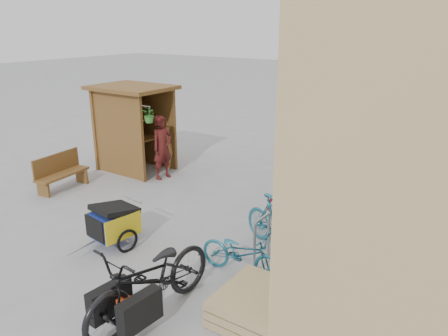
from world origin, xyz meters
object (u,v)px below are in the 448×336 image
Objects in this scene: bike_3 at (307,200)px; shopping_carts at (396,152)px; child_trailer at (113,222)px; person_kiosk at (162,147)px; bike_1 at (278,224)px; cargo_bike at (151,280)px; bench at (60,171)px; kiosk at (131,116)px; bike_6 at (338,175)px; bike_7 at (353,170)px; bike_4 at (329,187)px; bike_2 at (305,207)px; bike_5 at (322,184)px; bike_0 at (242,253)px; pallet_stack at (256,305)px.

shopping_carts is at bearing -4.02° from bike_3.
child_trailer is 3.82m from person_kiosk.
bike_1 reaches higher than shopping_carts.
cargo_bike is 1.50× the size of bike_3.
cargo_bike is (5.42, -2.51, 0.13)m from bench.
kiosk is at bearing 141.81° from cargo_bike.
bike_7 is at bearing -4.84° from bike_6.
bike_4 is at bearing 4.61° from kiosk.
child_trailer is at bearing 144.86° from bike_3.
kiosk is 6.02m from bike_1.
bike_2 is 1.26m from bike_4.
bike_5 is (-0.09, 1.06, 0.01)m from bike_3.
bike_6 is (-0.03, 1.95, -0.02)m from bike_3.
bike_4 is at bearing -127.25° from bike_5.
child_trailer is 0.85× the size of bike_2.
cargo_bike is 6.21m from bike_6.
bike_2 is 1.02× the size of bike_6.
bike_2 is at bearing -97.29° from shopping_carts.
bike_0 is (-0.77, -7.05, -0.16)m from shopping_carts.
bench is at bearing 133.99° from bike_6.
bench is at bearing 166.66° from child_trailer.
cargo_bike reaches higher than bike_6.
kiosk is 1.64× the size of bike_7.
kiosk is at bearing 148.34° from pallet_stack.
cargo_bike is (-1.25, -0.80, 0.39)m from pallet_stack.
bench is at bearing 165.69° from pallet_stack.
shopping_carts is 4.53m from bike_3.
shopping_carts reaches higher than bike_3.
person_kiosk is at bearing 99.83° from bike_5.
shopping_carts is (-0.00, 7.90, 0.35)m from pallet_stack.
bike_6 is 1.12× the size of bike_7.
bike_2 is 1.15× the size of bike_7.
bike_2 is at bearing -164.27° from bike_6.
child_trailer is (-3.32, -7.51, -0.09)m from shopping_carts.
bike_3 is (5.54, -0.43, -1.08)m from kiosk.
bike_3 is at bearing 57.53° from child_trailer.
kiosk is 2.08× the size of pallet_stack.
bike_2 is at bearing -157.24° from bike_3.
kiosk reaches higher than person_kiosk.
bike_4 is at bearing -74.35° from person_kiosk.
bike_4 is at bearing 97.93° from pallet_stack.
bike_7 is (0.15, 2.55, -0.01)m from bike_3.
person_kiosk is at bearing 143.33° from pallet_stack.
cargo_bike reaches higher than bike_7.
bike_1 is 0.97× the size of bike_2.
cargo_bike is 5.17m from bike_4.
bike_2 is at bearing -8.03° from kiosk.
bike_7 is at bearing -4.51° from bike_0.
bench reaches higher than bike_6.
pallet_stack is (6.28, -3.87, -1.34)m from kiosk.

